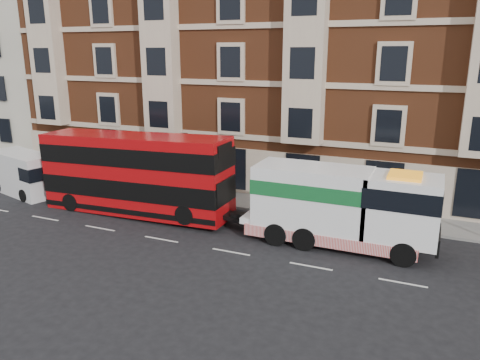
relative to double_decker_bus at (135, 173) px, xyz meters
name	(u,v)px	position (x,y,z in m)	size (l,w,h in m)	color
ground	(231,252)	(7.54, -2.90, -2.54)	(120.00, 120.00, 0.00)	black
sidewalk	(280,206)	(7.54, 4.60, -2.46)	(90.00, 3.00, 0.15)	slate
victorian_terrace	(324,42)	(8.04, 12.10, 7.53)	(45.00, 12.00, 20.40)	brown
cream_block	(5,63)	(-22.46, 11.10, 5.80)	(16.00, 10.00, 16.80)	beige
lamp_post_west	(186,161)	(1.54, 3.30, 0.14)	(0.35, 0.15, 4.35)	black
double_decker_bus	(135,173)	(0.00, 0.00, 0.00)	(11.84, 2.72, 4.79)	#B40A0D
tow_truck	(338,206)	(12.06, 0.00, -0.44)	(9.48, 2.80, 3.95)	white
box_van	(24,174)	(-9.53, 0.42, -1.15)	(5.81, 3.51, 2.82)	silver
pedestrian	(150,181)	(-1.44, 3.56, -1.62)	(0.56, 0.37, 1.54)	#17202E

